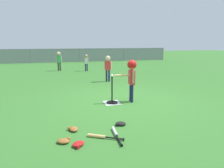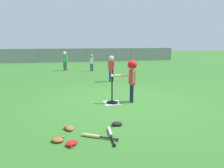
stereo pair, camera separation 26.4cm
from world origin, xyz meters
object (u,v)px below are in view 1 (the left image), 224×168
baseball_on_tee (112,76)px  batting_tee (112,99)px  spare_bat_silver (116,133)px  glove_tossed_aside (121,124)px  fielder_near_right (59,59)px  fielder_deep_left (108,65)px  fielder_near_left (86,60)px  glove_by_plate (78,144)px  spare_bat_wood (100,136)px  glove_outfield_drop (73,129)px  batter_child (132,72)px  glove_near_bats (64,141)px

baseball_on_tee → batting_tee: bearing=0.0°
spare_bat_silver → glove_tossed_aside: bearing=60.6°
baseball_on_tee → glove_tossed_aside: bearing=-98.3°
fielder_near_right → fielder_deep_left: bearing=-62.6°
baseball_on_tee → fielder_near_left: size_ratio=0.08×
fielder_near_right → fielder_deep_left: size_ratio=1.01×
glove_by_plate → baseball_on_tee: bearing=61.7°
baseball_on_tee → spare_bat_wood: baseball_on_tee is taller
baseball_on_tee → fielder_deep_left: 3.10m
fielder_near_left → fielder_near_right: bearing=161.1°
fielder_deep_left → glove_outfield_drop: (-1.81, -4.58, -0.69)m
spare_bat_silver → glove_outfield_drop: glove_outfield_drop is taller
spare_bat_wood → glove_by_plate: 0.45m
batter_child → glove_by_plate: size_ratio=4.46×
baseball_on_tee → glove_near_bats: bearing=-125.1°
batting_tee → glove_near_bats: (-1.39, -1.98, -0.09)m
batting_tee → glove_tossed_aside: (-0.22, -1.53, -0.09)m
fielder_near_left → batter_child: bearing=-86.2°
batting_tee → glove_by_plate: batting_tee is taller
spare_bat_wood → glove_near_bats: 0.65m
batting_tee → spare_bat_silver: 1.97m
batting_tee → batter_child: (0.56, -0.04, 0.74)m
fielder_deep_left → glove_by_plate: (-1.78, -5.19, -0.69)m
spare_bat_silver → glove_by_plate: bearing=-162.2°
glove_by_plate → batter_child: bearing=50.9°
baseball_on_tee → glove_by_plate: bearing=-118.3°
batting_tee → fielder_near_right: bearing=101.5°
spare_bat_wood → glove_tossed_aside: 0.68m
glove_tossed_aside → glove_outfield_drop: (-0.97, -0.01, 0.00)m
glove_by_plate → glove_tossed_aside: bearing=33.6°
baseball_on_tee → fielder_near_left: fielder_near_left is taller
batting_tee → batter_child: 0.93m
spare_bat_wood → glove_by_plate: (-0.41, -0.18, 0.01)m
fielder_deep_left → spare_bat_silver: (-1.06, -4.96, -0.69)m
fielder_deep_left → glove_outfield_drop: bearing=-111.6°
spare_bat_silver → glove_near_bats: 0.95m
glove_by_plate → glove_tossed_aside: same height
batter_child → glove_outfield_drop: batter_child is taller
fielder_near_right → glove_by_plate: bearing=-88.3°
spare_bat_wood → fielder_near_right: bearing=94.3°
batting_tee → fielder_deep_left: (0.62, 3.04, 0.60)m
fielder_deep_left → glove_tossed_aside: bearing=-100.5°
glove_by_plate → glove_near_bats: size_ratio=1.02×
baseball_on_tee → spare_bat_wood: 2.24m
batter_child → spare_bat_silver: (-1.00, -1.89, -0.84)m
glove_near_bats → fielder_near_left: bearing=79.7°
batting_tee → glove_by_plate: bearing=-118.3°
fielder_near_right → fielder_near_left: 1.65m
batting_tee → glove_tossed_aside: 1.55m
baseball_on_tee → glove_outfield_drop: size_ratio=0.29×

